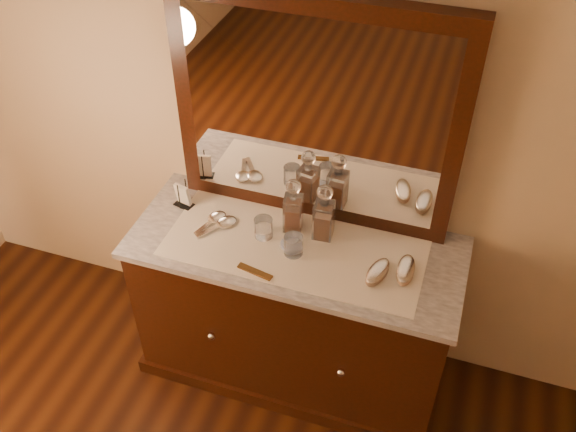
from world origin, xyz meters
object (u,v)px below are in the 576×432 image
object	(u,v)px
mirror_frame	(315,116)
hand_mirror_outer	(215,219)
dresser_cabinet	(295,312)
brush_near	(378,272)
pin_dish	(290,244)
decanter_left	(293,210)
brush_far	(406,270)
napkin_rack	(183,196)
hand_mirror_inner	(223,224)
comb	(255,272)
decanter_right	(324,217)

from	to	relation	value
mirror_frame	hand_mirror_outer	xyz separation A→B (m)	(-0.39, -0.21, -0.49)
dresser_cabinet	brush_near	world-z (taller)	brush_near
dresser_cabinet	pin_dish	world-z (taller)	pin_dish
decanter_left	hand_mirror_outer	xyz separation A→B (m)	(-0.35, -0.06, -0.09)
mirror_frame	brush_far	xyz separation A→B (m)	(0.48, -0.27, -0.47)
napkin_rack	hand_mirror_inner	bearing A→B (deg)	-18.27
dresser_cabinet	brush_far	size ratio (longest dim) A/B	8.44
pin_dish	napkin_rack	size ratio (longest dim) A/B	0.61
comb	decanter_left	xyz separation A→B (m)	(0.06, 0.31, 0.10)
dresser_cabinet	decanter_left	size ratio (longest dim) A/B	5.31
decanter_left	decanter_right	xyz separation A→B (m)	(0.14, -0.00, 0.00)
brush_near	decanter_right	bearing A→B (deg)	149.36
decanter_left	hand_mirror_inner	world-z (taller)	decanter_left
brush_near	hand_mirror_outer	size ratio (longest dim) A/B	0.89
decanter_right	pin_dish	bearing A→B (deg)	-136.90
brush_near	decanter_left	bearing A→B (deg)	158.00
brush_near	hand_mirror_outer	world-z (taller)	brush_near
decanter_left	dresser_cabinet	bearing A→B (deg)	-66.41
decanter_left	decanter_right	bearing A→B (deg)	-1.44
pin_dish	brush_far	distance (m)	0.50
mirror_frame	napkin_rack	bearing A→B (deg)	-164.66
dresser_cabinet	decanter_right	size ratio (longest dim) A/B	5.15
comb	hand_mirror_inner	size ratio (longest dim) A/B	0.79
napkin_rack	brush_far	world-z (taller)	napkin_rack
comb	pin_dish	bearing A→B (deg)	77.23
comb	brush_near	size ratio (longest dim) A/B	0.90
dresser_cabinet	mirror_frame	bearing A→B (deg)	90.00
hand_mirror_inner	dresser_cabinet	bearing A→B (deg)	-2.62
hand_mirror_outer	decanter_left	bearing A→B (deg)	10.47
hand_mirror_outer	hand_mirror_inner	world-z (taller)	hand_mirror_inner
napkin_rack	decanter_right	bearing A→B (deg)	0.43
comb	brush_far	xyz separation A→B (m)	(0.58, 0.19, 0.02)
hand_mirror_inner	brush_near	bearing A→B (deg)	-6.76
napkin_rack	brush_near	size ratio (longest dim) A/B	0.77
pin_dish	brush_near	bearing A→B (deg)	-8.14
hand_mirror_outer	hand_mirror_inner	size ratio (longest dim) A/B	0.98
brush_far	comb	bearing A→B (deg)	-162.28
hand_mirror_outer	mirror_frame	bearing A→B (deg)	28.43
brush_far	pin_dish	bearing A→B (deg)	179.01
mirror_frame	brush_far	world-z (taller)	mirror_frame
dresser_cabinet	comb	world-z (taller)	comb
comb	mirror_frame	bearing A→B (deg)	87.75
decanter_left	decanter_right	world-z (taller)	decanter_right
brush_far	brush_near	bearing A→B (deg)	-155.75
dresser_cabinet	decanter_left	bearing A→B (deg)	113.59
brush_near	comb	bearing A→B (deg)	-163.79
dresser_cabinet	decanter_right	distance (m)	0.56
mirror_frame	brush_far	distance (m)	0.72
mirror_frame	comb	size ratio (longest dim) A/B	7.68
mirror_frame	decanter_left	size ratio (longest dim) A/B	4.55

